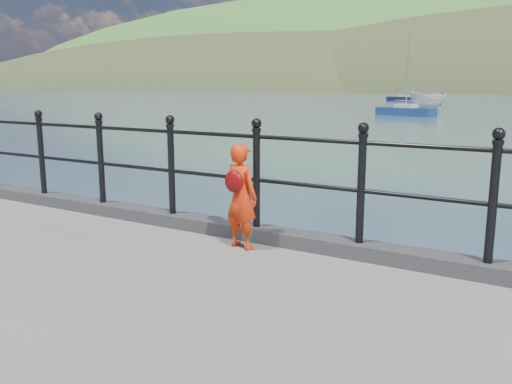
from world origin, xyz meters
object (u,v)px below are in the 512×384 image
Objects in this scene: sailboat_left at (405,99)px; child at (241,196)px; sailboat_port at (406,112)px; railing at (212,162)px; launch_white at (428,100)px.

child is at bearing -61.01° from sailboat_left.
child is at bearing -61.54° from sailboat_port.
launch_white is (-11.10, 54.87, -0.83)m from railing.
railing is at bearing -61.36° from sailboat_left.
sailboat_left is (-21.23, 81.40, -1.48)m from railing.
sailboat_left is at bearing -63.92° from child.
child is 56.46m from launch_white.
railing is at bearing -45.96° from launch_white.
launch_white is at bearing 110.79° from sailboat_port.
sailboat_left is at bearing 104.62° from railing.
sailboat_port is 0.93× the size of sailboat_left.
sailboat_port reaches higher than child.
launch_white is at bearing 101.44° from railing.
sailboat_port is (-9.71, 41.84, -1.48)m from railing.
launch_white is at bearing -55.08° from sailboat_left.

